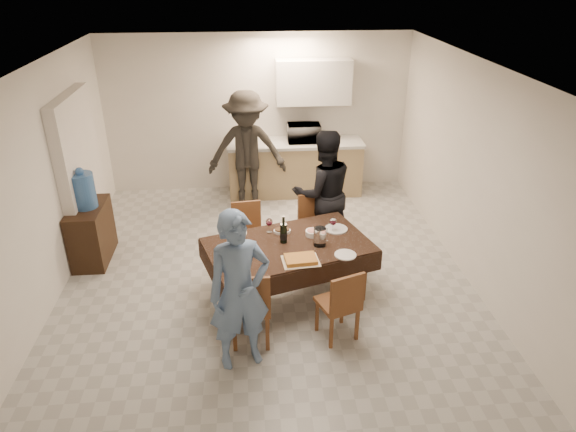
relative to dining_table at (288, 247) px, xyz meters
name	(u,v)px	position (x,y,z in m)	size (l,w,h in m)	color
floor	(268,281)	(-0.23, 0.34, -0.68)	(5.00, 6.00, 0.02)	#B0B0AB
ceiling	(264,69)	(-0.23, 0.34, 1.92)	(5.00, 6.00, 0.02)	white
wall_back	(258,114)	(-0.23, 3.34, 0.62)	(5.00, 0.02, 2.60)	silver
wall_front	(289,376)	(-0.23, -2.66, 0.62)	(5.00, 0.02, 2.60)	silver
wall_left	(39,193)	(-2.73, 0.34, 0.62)	(0.02, 6.00, 2.60)	silver
wall_right	(478,178)	(2.27, 0.34, 0.62)	(0.02, 6.00, 2.60)	silver
stub_partition	(81,173)	(-2.65, 1.54, 0.37)	(0.15, 1.40, 2.10)	silver
kitchen_base_cabinet	(295,169)	(0.37, 3.02, -0.25)	(2.20, 0.60, 0.86)	#9D855E
kitchen_worktop	(295,143)	(0.37, 3.02, 0.21)	(2.24, 0.64, 0.05)	#B9B9B4
upper_cabinet	(313,82)	(0.67, 3.16, 1.17)	(1.20, 0.34, 0.70)	silver
dining_table	(288,247)	(0.00, 0.00, 0.00)	(2.05, 1.56, 0.71)	black
chair_near_left	(251,301)	(-0.45, -0.84, -0.13)	(0.43, 0.43, 0.49)	brown
chair_near_right	(339,300)	(0.45, -0.83, -0.16)	(0.49, 0.50, 0.45)	brown
chair_far_left	(248,233)	(-0.45, 0.67, -0.17)	(0.42, 0.42, 0.45)	brown
chair_far_right	(319,227)	(0.45, 0.66, -0.12)	(0.51, 0.51, 0.49)	brown
console	(91,233)	(-2.51, 1.08, -0.29)	(0.41, 0.83, 0.77)	#301F10
water_jug	(83,191)	(-2.51, 1.08, 0.32)	(0.30, 0.30, 0.45)	#3C70B9
wine_bottle	(284,229)	(-0.05, 0.05, 0.20)	(0.08, 0.08, 0.33)	black
water_pitcher	(320,237)	(0.35, -0.05, 0.14)	(0.14, 0.14, 0.21)	white
savoury_tart	(301,259)	(0.10, -0.38, 0.06)	(0.39, 0.29, 0.05)	#CF8B3C
salad_bowl	(313,233)	(0.30, 0.18, 0.06)	(0.17, 0.17, 0.06)	silver
mushroom_dish	(282,231)	(-0.05, 0.28, 0.05)	(0.18, 0.18, 0.03)	silver
wine_glass_a	(239,251)	(-0.55, -0.25, 0.12)	(0.08, 0.08, 0.18)	white
wine_glass_b	(333,225)	(0.55, 0.25, 0.12)	(0.08, 0.08, 0.18)	white
wine_glass_c	(269,225)	(-0.20, 0.30, 0.12)	(0.08, 0.08, 0.18)	white
plate_near_left	(235,260)	(-0.60, -0.30, 0.04)	(0.28, 0.28, 0.02)	silver
plate_near_right	(345,255)	(0.60, -0.30, 0.04)	(0.24, 0.24, 0.01)	silver
plate_far_left	(235,233)	(-0.60, 0.30, 0.04)	(0.27, 0.27, 0.02)	silver
plate_far_right	(336,229)	(0.60, 0.30, 0.04)	(0.27, 0.27, 0.02)	silver
microwave	(304,133)	(0.52, 3.02, 0.38)	(0.53, 0.36, 0.29)	silver
person_near	(239,292)	(-0.55, -1.05, 0.15)	(0.60, 0.39, 1.65)	#6180AB
person_far	(323,193)	(0.55, 1.05, 0.18)	(0.83, 0.65, 1.71)	black
person_kitchen	(247,151)	(-0.43, 2.57, 0.26)	(1.21, 0.70, 1.87)	black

